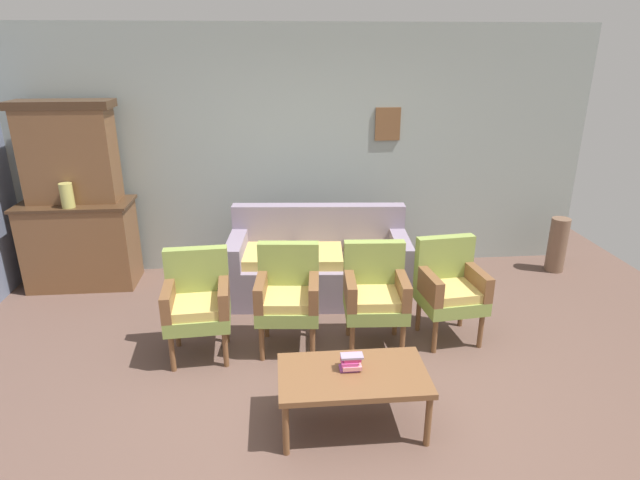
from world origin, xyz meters
name	(u,v)px	position (x,y,z in m)	size (l,w,h in m)	color
ground_plane	(331,400)	(0.00, 0.00, 0.00)	(7.68, 7.68, 0.00)	brown
wall_back_with_decor	(307,152)	(0.00, 2.63, 1.35)	(6.40, 0.09, 2.70)	#939E99
side_cabinet	(81,244)	(-2.46, 2.25, 0.47)	(1.16, 0.55, 0.93)	brown
cabinet_upper_hutch	(69,151)	(-2.46, 2.33, 1.45)	(0.99, 0.38, 1.03)	brown
vase_on_cabinet	(67,195)	(-2.45, 2.07, 1.05)	(0.13, 0.13, 0.25)	#C2BD61
floral_couch	(319,265)	(0.06, 1.77, 0.33)	(1.87, 0.94, 0.90)	gray
armchair_row_middle	(198,300)	(-1.03, 0.74, 0.50)	(0.55, 0.52, 0.90)	#849947
armchair_near_couch_end	(288,293)	(-0.28, 0.80, 0.50)	(0.56, 0.54, 0.90)	#849947
armchair_by_doorway	(375,292)	(0.46, 0.76, 0.50)	(0.55, 0.52, 0.90)	#849947
armchair_near_cabinet	(450,285)	(1.13, 0.83, 0.50)	(0.57, 0.54, 0.90)	#849947
coffee_table	(353,378)	(0.12, -0.27, 0.38)	(1.00, 0.56, 0.42)	brown
book_stack_on_table	(351,362)	(0.11, -0.23, 0.48)	(0.16, 0.11, 0.11)	#8D438F
floor_vase_by_wall	(557,245)	(2.85, 2.15, 0.32)	(0.21, 0.21, 0.63)	brown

